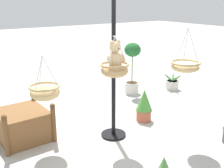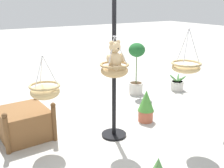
# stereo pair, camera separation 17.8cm
# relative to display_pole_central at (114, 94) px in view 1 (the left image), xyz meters

# --- Properties ---
(ground_plane) EXTENTS (40.00, 40.00, 0.00)m
(ground_plane) POSITION_rel_display_pole_central_xyz_m (0.12, 0.08, -0.80)
(ground_plane) COLOR #ADAAA3
(display_pole_central) EXTENTS (0.44, 0.44, 2.53)m
(display_pole_central) POSITION_rel_display_pole_central_xyz_m (0.00, 0.00, 0.00)
(display_pole_central) COLOR black
(display_pole_central) RESTS_ON ground
(hanging_basket_with_teddy) EXTENTS (0.46, 0.46, 0.64)m
(hanging_basket_with_teddy) POSITION_rel_display_pole_central_xyz_m (0.15, 0.25, 0.50)
(hanging_basket_with_teddy) COLOR tan
(teddy_bear) EXTENTS (0.31, 0.28, 0.45)m
(teddy_bear) POSITION_rel_display_pole_central_xyz_m (0.15, 0.27, 0.70)
(teddy_bear) COLOR tan
(hanging_basket_left_high) EXTENTS (0.47, 0.47, 0.70)m
(hanging_basket_left_high) POSITION_rel_display_pole_central_xyz_m (-0.86, 0.78, 0.52)
(hanging_basket_left_high) COLOR tan
(hanging_basket_right_low) EXTENTS (0.49, 0.49, 0.70)m
(hanging_basket_right_low) POSITION_rel_display_pole_central_xyz_m (1.12, -0.26, 0.17)
(hanging_basket_right_low) COLOR tan
(wooden_planter_box) EXTENTS (0.92, 0.97, 0.69)m
(wooden_planter_box) POSITION_rel_display_pole_central_xyz_m (1.37, -0.80, -0.52)
(wooden_planter_box) COLOR brown
(wooden_planter_box) RESTS_ON ground
(potted_plant_fern_front) EXTENTS (0.33, 0.33, 0.65)m
(potted_plant_fern_front) POSITION_rel_display_pole_central_xyz_m (-0.87, -0.19, -0.46)
(potted_plant_fern_front) COLOR #AD563D
(potted_plant_fern_front) RESTS_ON ground
(potted_plant_flowering_red) EXTENTS (0.41, 0.41, 1.31)m
(potted_plant_flowering_red) POSITION_rel_display_pole_central_xyz_m (-1.71, -1.67, -0.06)
(potted_plant_flowering_red) COLOR beige
(potted_plant_flowering_red) RESTS_ON ground
(potted_plant_small_succulent) EXTENTS (0.44, 0.45, 0.41)m
(potted_plant_small_succulent) POSITION_rel_display_pole_central_xyz_m (-2.83, -1.33, -0.64)
(potted_plant_small_succulent) COLOR beige
(potted_plant_small_succulent) RESTS_ON ground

